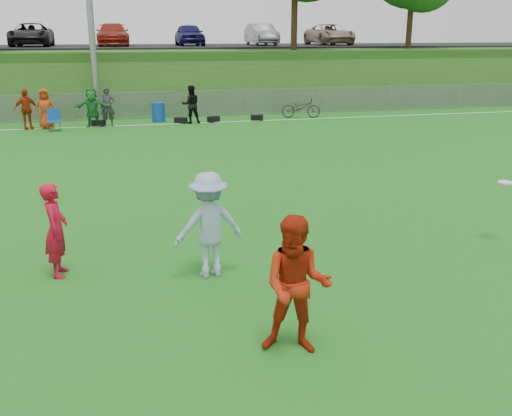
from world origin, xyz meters
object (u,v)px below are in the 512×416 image
object	(u,v)px
player_red_left	(56,230)
player_red_center	(297,286)
player_blue	(209,225)
frisbee	(506,182)
bicycle	(301,108)
recycling_bin	(158,112)

from	to	relation	value
player_red_left	player_red_center	xyz separation A→B (m)	(3.16, -3.27, 0.11)
player_red_left	player_blue	bearing A→B (deg)	-99.93
player_red_center	frisbee	bearing A→B (deg)	51.06
player_blue	bicycle	bearing A→B (deg)	-120.68
player_blue	bicycle	xyz separation A→B (m)	(7.34, 17.47, -0.41)
frisbee	recycling_bin	size ratio (longest dim) A/B	0.33
player_red_left	frisbee	xyz separation A→B (m)	(8.30, -0.34, 0.39)
bicycle	player_red_left	bearing A→B (deg)	166.03
player_red_left	bicycle	xyz separation A→B (m)	(9.82, 16.84, -0.32)
player_red_center	recycling_bin	distance (m)	20.39
player_red_center	frisbee	xyz separation A→B (m)	(5.14, 2.93, 0.28)
player_red_left	player_red_center	world-z (taller)	player_red_center
player_red_center	frisbee	world-z (taller)	player_red_center
player_red_center	bicycle	bearing A→B (deg)	93.06
player_red_center	bicycle	distance (m)	21.19
player_red_center	bicycle	world-z (taller)	player_red_center
frisbee	recycling_bin	distance (m)	18.25
player_red_center	player_blue	xyz separation A→B (m)	(-0.68, 2.64, -0.02)
player_blue	player_red_center	bearing A→B (deg)	96.59
player_red_center	bicycle	size ratio (longest dim) A/B	0.98
player_red_left	recycling_bin	distance (m)	17.39
player_red_center	player_blue	size ratio (longest dim) A/B	1.02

